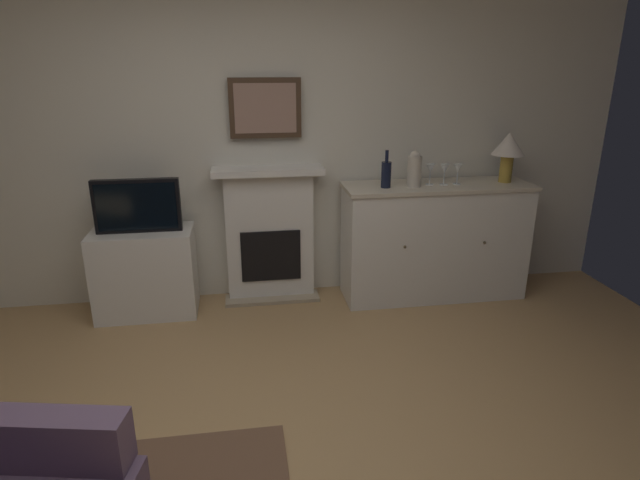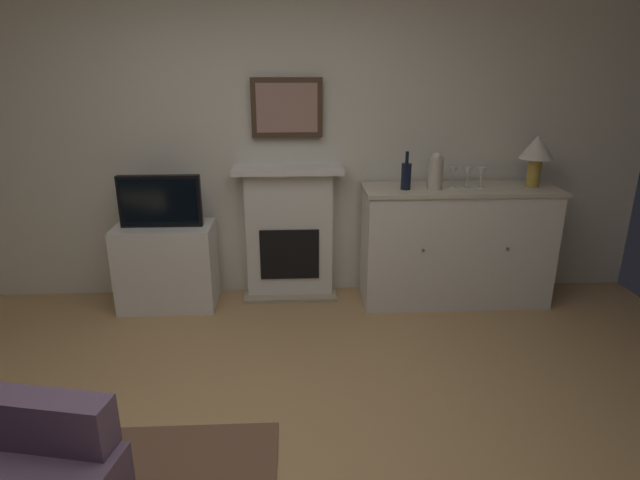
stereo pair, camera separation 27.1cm
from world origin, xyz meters
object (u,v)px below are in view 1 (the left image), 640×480
object	(u,v)px
wine_glass_center	(445,170)
vase_decorative	(414,169)
wine_bottle	(386,174)
table_lamp	(508,147)
wine_glass_left	(430,169)
wine_glass_right	(458,169)
fireplace_unit	(270,234)
tv_set	(137,206)
framed_picture	(265,108)
sideboard_cabinet	(434,241)
tv_cabinet	(146,272)

from	to	relation	value
wine_glass_center	vase_decorative	bearing A→B (deg)	-173.90
wine_bottle	vase_decorative	xyz separation A→B (m)	(0.22, -0.01, 0.03)
table_lamp	wine_glass_left	bearing A→B (deg)	-179.90
wine_glass_right	fireplace_unit	bearing A→B (deg)	172.40
wine_glass_center	tv_set	bearing A→B (deg)	179.65
framed_picture	sideboard_cabinet	size ratio (longest dim) A/B	0.36
sideboard_cabinet	table_lamp	distance (m)	0.94
framed_picture	wine_glass_right	size ratio (longest dim) A/B	3.33
fireplace_unit	table_lamp	xyz separation A→B (m)	(1.91, -0.18, 0.69)
sideboard_cabinet	vase_decorative	size ratio (longest dim) A/B	5.39
wine_bottle	wine_glass_center	xyz separation A→B (m)	(0.48, 0.02, 0.01)
fireplace_unit	wine_glass_left	world-z (taller)	wine_glass_left
framed_picture	wine_glass_left	bearing A→B (deg)	-10.00
table_lamp	tv_set	world-z (taller)	table_lamp
tv_set	wine_glass_left	bearing A→B (deg)	0.18
sideboard_cabinet	wine_glass_left	bearing A→B (deg)	-179.13
wine_glass_right	tv_cabinet	distance (m)	2.57
wine_bottle	wine_glass_left	world-z (taller)	wine_bottle
wine_glass_center	tv_cabinet	world-z (taller)	wine_glass_center
framed_picture	wine_glass_left	world-z (taller)	framed_picture
wine_glass_left	vase_decorative	xyz separation A→B (m)	(-0.15, -0.05, 0.02)
framed_picture	vase_decorative	bearing A→B (deg)	-13.67
wine_glass_left	wine_glass_right	world-z (taller)	same
table_lamp	wine_glass_center	distance (m)	0.55
table_lamp	tv_cabinet	world-z (taller)	table_lamp
sideboard_cabinet	vase_decorative	distance (m)	0.66
framed_picture	tv_set	distance (m)	1.20
table_lamp	wine_glass_center	bearing A→B (deg)	-177.58
table_lamp	wine_glass_right	xyz separation A→B (m)	(-0.42, -0.02, -0.16)
framed_picture	table_lamp	bearing A→B (deg)	-6.65
wine_glass_left	wine_glass_right	size ratio (longest dim) A/B	1.00
sideboard_cabinet	vase_decorative	world-z (taller)	vase_decorative
framed_picture	wine_glass_center	distance (m)	1.48
framed_picture	wine_glass_left	distance (m)	1.37
sideboard_cabinet	wine_glass_center	distance (m)	0.60
sideboard_cabinet	wine_glass_right	world-z (taller)	wine_glass_right
vase_decorative	tv_cabinet	distance (m)	2.23
table_lamp	wine_bottle	distance (m)	1.03
fireplace_unit	vase_decorative	world-z (taller)	vase_decorative
wine_bottle	tv_cabinet	world-z (taller)	wine_bottle
wine_bottle	tv_cabinet	size ratio (longest dim) A/B	0.39
tv_cabinet	tv_set	distance (m)	0.54
fireplace_unit	sideboard_cabinet	world-z (taller)	fireplace_unit
wine_glass_right	tv_set	distance (m)	2.47
wine_glass_right	tv_cabinet	xyz separation A→B (m)	(-2.46, 0.04, -0.74)
table_lamp	wine_glass_left	xyz separation A→B (m)	(-0.64, -0.00, -0.16)
fireplace_unit	framed_picture	size ratio (longest dim) A/B	2.00
wine_glass_right	tv_cabinet	size ratio (longest dim) A/B	0.22
wine_glass_center	wine_glass_left	bearing A→B (deg)	169.07
framed_picture	wine_bottle	size ratio (longest dim) A/B	1.90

